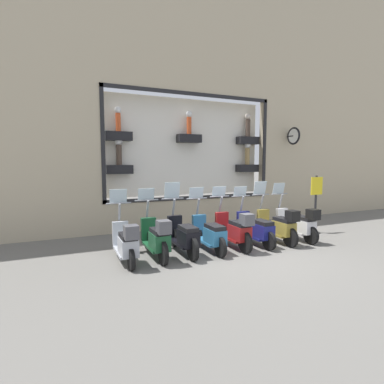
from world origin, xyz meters
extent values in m
plane|color=#66635E|center=(0.00, 0.00, 0.00)|extent=(120.00, 120.00, 0.00)
cube|color=tan|center=(3.60, 0.00, 0.48)|extent=(0.40, 6.02, 0.96)
cube|color=tan|center=(3.60, 0.00, 7.04)|extent=(0.40, 6.02, 4.96)
cube|color=black|center=(3.39, 0.00, 4.50)|extent=(0.04, 6.02, 0.12)
cube|color=black|center=(3.39, 0.00, 1.02)|extent=(0.04, 6.02, 0.12)
cube|color=black|center=(3.39, -2.95, 2.76)|extent=(0.04, 0.12, 3.61)
cube|color=black|center=(3.39, 2.95, 2.76)|extent=(0.04, 0.12, 3.61)
cube|color=white|center=(3.95, 0.00, 2.76)|extent=(0.04, 5.78, 3.37)
cube|color=black|center=(3.73, -2.42, 3.05)|extent=(0.36, 0.83, 0.28)
cylinder|color=#47382D|center=(3.73, -2.42, 3.52)|extent=(0.18, 0.18, 0.65)
sphere|color=beige|center=(3.73, -2.42, 3.96)|extent=(0.23, 0.23, 0.23)
cube|color=black|center=(3.73, 0.00, 3.05)|extent=(0.36, 0.83, 0.28)
cylinder|color=#CC4C23|center=(3.73, 0.00, 3.49)|extent=(0.16, 0.16, 0.59)
sphere|color=white|center=(3.73, 0.00, 3.89)|extent=(0.21, 0.21, 0.21)
cube|color=black|center=(3.73, 2.42, 3.05)|extent=(0.36, 0.83, 0.28)
cylinder|color=#CC4C23|center=(3.73, 2.42, 3.48)|extent=(0.16, 0.16, 0.57)
sphere|color=white|center=(3.73, 2.42, 3.87)|extent=(0.21, 0.21, 0.21)
cube|color=black|center=(3.73, -2.42, 2.00)|extent=(0.36, 0.83, 0.28)
cylinder|color=#9E7F4C|center=(3.73, -2.42, 2.46)|extent=(0.17, 0.17, 0.63)
sphere|color=white|center=(3.73, -2.42, 2.88)|extent=(0.23, 0.23, 0.23)
cube|color=black|center=(3.73, 2.42, 2.00)|extent=(0.36, 0.83, 0.28)
cylinder|color=#47382D|center=(3.73, 2.42, 2.46)|extent=(0.18, 0.18, 0.63)
sphere|color=white|center=(3.73, 2.42, 2.89)|extent=(0.23, 0.23, 0.23)
cylinder|color=black|center=(3.23, -4.04, 3.23)|extent=(0.35, 0.05, 0.05)
torus|color=black|center=(3.05, -4.04, 3.23)|extent=(0.66, 0.07, 0.66)
cylinder|color=white|center=(3.05, -4.04, 3.23)|extent=(0.55, 0.03, 0.55)
cylinder|color=black|center=(1.35, -2.04, 0.25)|extent=(0.49, 0.09, 0.49)
cylinder|color=black|center=(0.04, -2.04, 0.25)|extent=(0.49, 0.09, 0.49)
cube|color=silver|center=(0.69, -2.04, 0.23)|extent=(1.02, 0.38, 0.06)
cube|color=silver|center=(0.32, -2.04, 0.44)|extent=(0.61, 0.35, 0.36)
cube|color=black|center=(0.32, -2.04, 0.67)|extent=(0.58, 0.31, 0.10)
cube|color=silver|center=(1.24, -2.04, 0.54)|extent=(0.12, 0.37, 0.56)
cylinder|color=gray|center=(1.31, -2.04, 1.04)|extent=(0.20, 0.06, 0.45)
cylinder|color=gray|center=(1.38, -2.04, 1.25)|extent=(0.04, 0.61, 0.04)
cube|color=silver|center=(1.42, -2.04, 1.42)|extent=(0.09, 0.42, 0.34)
cube|color=black|center=(-0.01, -2.04, 0.83)|extent=(0.28, 0.28, 0.28)
cylinder|color=black|center=(1.34, -1.34, 0.26)|extent=(0.51, 0.09, 0.51)
cylinder|color=black|center=(0.05, -1.34, 0.26)|extent=(0.51, 0.09, 0.51)
cube|color=olive|center=(0.69, -1.34, 0.24)|extent=(1.02, 0.38, 0.06)
cube|color=olive|center=(0.32, -1.34, 0.45)|extent=(0.61, 0.35, 0.36)
cube|color=black|center=(0.32, -1.34, 0.68)|extent=(0.58, 0.31, 0.10)
cube|color=olive|center=(1.24, -1.34, 0.55)|extent=(0.12, 0.37, 0.56)
cylinder|color=gray|center=(1.31, -1.34, 1.05)|extent=(0.20, 0.06, 0.45)
cylinder|color=gray|center=(1.38, -1.34, 1.26)|extent=(0.04, 0.60, 0.04)
cube|color=silver|center=(1.42, -1.34, 1.46)|extent=(0.10, 0.42, 0.40)
cube|color=black|center=(0.00, -1.34, 0.84)|extent=(0.28, 0.28, 0.28)
cylinder|color=black|center=(1.35, -0.64, 0.24)|extent=(0.49, 0.09, 0.49)
cylinder|color=black|center=(0.04, -0.64, 0.24)|extent=(0.49, 0.09, 0.49)
cube|color=navy|center=(0.69, -0.64, 0.23)|extent=(1.02, 0.39, 0.06)
cube|color=navy|center=(0.32, -0.64, 0.44)|extent=(0.61, 0.35, 0.36)
cube|color=black|center=(0.32, -0.64, 0.67)|extent=(0.58, 0.31, 0.10)
cube|color=navy|center=(1.24, -0.64, 0.54)|extent=(0.12, 0.37, 0.56)
cylinder|color=gray|center=(1.31, -0.64, 1.04)|extent=(0.20, 0.06, 0.45)
cylinder|color=gray|center=(1.38, -0.64, 1.25)|extent=(0.04, 0.60, 0.04)
cube|color=silver|center=(1.42, -0.64, 1.39)|extent=(0.07, 0.42, 0.28)
cylinder|color=black|center=(1.33, 0.06, 0.27)|extent=(0.54, 0.09, 0.54)
cylinder|color=black|center=(0.06, 0.06, 0.27)|extent=(0.54, 0.09, 0.54)
cube|color=maroon|center=(0.69, 0.06, 0.26)|extent=(1.02, 0.39, 0.06)
cube|color=maroon|center=(0.32, 0.06, 0.47)|extent=(0.61, 0.35, 0.36)
cube|color=black|center=(0.32, 0.06, 0.70)|extent=(0.58, 0.31, 0.10)
cube|color=maroon|center=(1.24, 0.06, 0.57)|extent=(0.12, 0.37, 0.56)
cylinder|color=gray|center=(1.31, 0.06, 1.06)|extent=(0.20, 0.06, 0.45)
cylinder|color=gray|center=(1.38, 0.06, 1.27)|extent=(0.04, 0.61, 0.04)
cube|color=silver|center=(1.42, 0.06, 1.41)|extent=(0.07, 0.42, 0.28)
cube|color=#4C4C51|center=(0.00, 0.06, 0.86)|extent=(0.28, 0.28, 0.28)
cylinder|color=black|center=(1.35, 0.76, 0.24)|extent=(0.49, 0.09, 0.49)
cylinder|color=black|center=(0.04, 0.76, 0.24)|extent=(0.49, 0.09, 0.49)
cube|color=teal|center=(0.69, 0.76, 0.23)|extent=(1.02, 0.39, 0.06)
cube|color=teal|center=(0.32, 0.76, 0.44)|extent=(0.61, 0.35, 0.36)
cube|color=black|center=(0.32, 0.76, 0.67)|extent=(0.58, 0.31, 0.10)
cube|color=teal|center=(1.24, 0.76, 0.54)|extent=(0.12, 0.37, 0.56)
cylinder|color=gray|center=(1.31, 0.76, 1.04)|extent=(0.20, 0.06, 0.45)
cylinder|color=gray|center=(1.38, 0.76, 1.25)|extent=(0.04, 0.60, 0.04)
cube|color=silver|center=(1.42, 0.76, 1.40)|extent=(0.08, 0.42, 0.30)
cylinder|color=black|center=(1.32, 1.46, 0.27)|extent=(0.55, 0.09, 0.55)
cylinder|color=black|center=(0.06, 1.46, 0.27)|extent=(0.55, 0.09, 0.55)
cube|color=black|center=(0.69, 1.46, 0.26)|extent=(1.02, 0.38, 0.06)
cube|color=black|center=(0.32, 1.46, 0.47)|extent=(0.61, 0.35, 0.36)
cube|color=black|center=(0.32, 1.46, 0.70)|extent=(0.58, 0.31, 0.10)
cube|color=black|center=(1.24, 1.46, 0.57)|extent=(0.12, 0.37, 0.56)
cylinder|color=gray|center=(1.31, 1.46, 1.06)|extent=(0.20, 0.06, 0.45)
cylinder|color=gray|center=(1.38, 1.46, 1.28)|extent=(0.04, 0.60, 0.04)
cube|color=silver|center=(1.42, 1.46, 1.50)|extent=(0.11, 0.42, 0.43)
cylinder|color=black|center=(1.33, 2.17, 0.27)|extent=(0.54, 0.09, 0.54)
cylinder|color=black|center=(0.06, 2.17, 0.27)|extent=(0.54, 0.09, 0.54)
cube|color=#19512D|center=(0.69, 2.17, 0.26)|extent=(1.02, 0.38, 0.06)
cube|color=#19512D|center=(0.32, 2.17, 0.47)|extent=(0.61, 0.35, 0.36)
cube|color=black|center=(0.32, 2.17, 0.70)|extent=(0.58, 0.31, 0.10)
cube|color=#19512D|center=(1.24, 2.17, 0.57)|extent=(0.12, 0.37, 0.56)
cylinder|color=gray|center=(1.31, 2.17, 1.06)|extent=(0.20, 0.06, 0.45)
cylinder|color=gray|center=(1.38, 2.17, 1.27)|extent=(0.04, 0.61, 0.04)
cube|color=silver|center=(1.42, 2.17, 1.42)|extent=(0.08, 0.42, 0.30)
cube|color=#4C4C51|center=(0.00, 2.17, 0.86)|extent=(0.28, 0.28, 0.28)
cylinder|color=black|center=(1.36, 2.87, 0.23)|extent=(0.45, 0.09, 0.45)
cylinder|color=black|center=(0.02, 2.87, 0.23)|extent=(0.45, 0.09, 0.45)
cube|color=#B7BCC6|center=(0.69, 2.87, 0.22)|extent=(1.02, 0.38, 0.06)
cube|color=#B7BCC6|center=(0.32, 2.87, 0.43)|extent=(0.61, 0.35, 0.36)
cube|color=black|center=(0.32, 2.87, 0.66)|extent=(0.58, 0.31, 0.10)
cube|color=#B7BCC6|center=(1.24, 2.87, 0.53)|extent=(0.12, 0.37, 0.56)
cylinder|color=gray|center=(1.31, 2.87, 1.02)|extent=(0.20, 0.06, 0.45)
cylinder|color=gray|center=(1.38, 2.87, 1.23)|extent=(0.04, 0.61, 0.04)
cube|color=silver|center=(1.42, 2.87, 1.41)|extent=(0.09, 0.42, 0.34)
cube|color=#4C4C51|center=(-0.02, 2.87, 0.82)|extent=(0.28, 0.28, 0.28)
cylinder|color=#232326|center=(1.00, -3.16, 0.01)|extent=(0.36, 0.36, 0.02)
cylinder|color=#232326|center=(1.00, -3.16, 0.91)|extent=(0.07, 0.07, 1.82)
cube|color=yellow|center=(0.98, -3.16, 1.50)|extent=(0.03, 0.45, 0.55)
camera|label=1|loc=(-5.99, 4.11, 2.23)|focal=28.00mm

